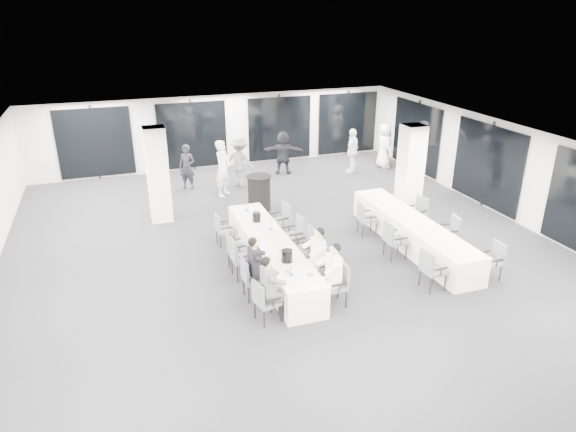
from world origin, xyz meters
The scene contains 42 objects.
room centered at (0.89, 1.11, 1.39)m, with size 14.04×16.04×2.84m.
column_left centered at (-2.80, 3.20, 1.40)m, with size 0.60×0.60×2.80m, color white.
column_right centered at (4.20, 1.00, 1.40)m, with size 0.60×0.60×2.80m, color white.
banquet_table_main centered at (-0.65, -0.78, 0.38)m, with size 0.90×5.00×0.75m, color white.
banquet_table_side centered at (3.22, -0.83, 0.38)m, with size 0.90×5.00×0.75m, color white.
cocktail_table centered at (0.17, 3.00, 0.56)m, with size 0.80×0.80×1.11m.
chair_main_left_near centered at (-1.48, -2.91, 0.52)m, with size 0.55×0.58×0.91m.
chair_main_left_second centered at (-1.48, -1.95, 0.53)m, with size 0.48×0.54×0.94m.
chair_main_left_mid centered at (-1.49, -0.97, 0.57)m, with size 0.54×0.59×1.00m.
chair_main_left_fourth centered at (-1.47, -0.27, 0.49)m, with size 0.51×0.54×0.87m.
chair_main_left_far centered at (-1.48, 0.90, 0.50)m, with size 0.46×0.51×0.87m.
chair_main_right_near centered at (0.18, -2.79, 0.54)m, with size 0.48×0.54×0.95m.
chair_main_right_second centered at (0.18, -1.93, 0.53)m, with size 0.57×0.59×0.93m.
chair_main_right_mid centered at (0.19, -1.03, 0.58)m, with size 0.58×0.62×1.01m.
chair_main_right_fourth centered at (0.19, -0.20, 0.57)m, with size 0.51×0.57×0.99m.
chair_main_right_far centered at (0.18, 0.88, 0.55)m, with size 0.55×0.59×0.96m.
chair_side_left_near centered at (2.39, -2.91, 0.54)m, with size 0.51×0.56×0.95m.
chair_side_left_mid centered at (2.39, -1.27, 0.55)m, with size 0.50×0.56×0.96m.
chair_side_left_far centered at (2.39, 0.25, 0.53)m, with size 0.51×0.56×0.93m.
chair_side_right_near centered at (4.05, -2.95, 0.51)m, with size 0.47×0.52×0.89m.
chair_side_right_mid centered at (4.05, -1.31, 0.53)m, with size 0.53×0.57×0.92m.
chair_side_right_far centered at (4.05, 0.16, 0.52)m, with size 0.55×0.58×0.91m.
seated_guest_a centered at (-1.32, -2.89, 0.81)m, with size 0.50×0.38×1.44m.
seated_guest_b centered at (-1.32, -1.95, 0.81)m, with size 0.50×0.38×1.44m.
seated_guest_c centered at (0.02, -2.79, 0.81)m, with size 0.50×0.38×1.44m.
seated_guest_d centered at (0.02, -1.95, 0.81)m, with size 0.50×0.38×1.44m.
standing_guest_a centered at (-0.57, 4.70, 1.06)m, with size 0.77×0.62×2.12m, color white.
standing_guest_c centered at (0.19, 5.43, 1.00)m, with size 1.30×0.66×2.01m, color #525559.
standing_guest_d centered at (4.62, 5.61, 0.95)m, with size 1.12×0.63×1.90m, color white.
standing_guest_e centered at (6.08, 5.78, 0.98)m, with size 0.94×0.58×1.96m, color white.
standing_guest_f centered at (2.08, 6.30, 0.92)m, with size 1.70×0.65×1.85m, color black.
standing_guest_g centered at (-1.60, 5.73, 0.88)m, with size 0.64×0.52×1.77m, color black.
standing_guest_h centered at (5.23, 2.51, 0.94)m, with size 0.90×0.55×1.87m, color black.
ice_bucket_near centered at (-0.66, -1.95, 0.89)m, with size 0.24×0.24×0.27m, color black.
ice_bucket_far centered at (-0.65, 0.43, 0.87)m, with size 0.21×0.21×0.24m, color black.
water_bottle_a centered at (-0.82, -2.67, 0.87)m, with size 0.07×0.07×0.23m, color silver.
water_bottle_b centered at (-0.52, -0.35, 0.87)m, with size 0.08×0.08×0.24m, color silver.
water_bottle_c centered at (-0.75, 1.04, 0.87)m, with size 0.08×0.08×0.25m, color silver.
plate_a centered at (-0.78, -2.44, 0.76)m, with size 0.22×0.22×0.03m.
plate_b centered at (-0.41, -2.71, 0.76)m, with size 0.22×0.22×0.03m.
plate_c centered at (-0.61, -1.43, 0.76)m, with size 0.20×0.20×0.03m.
wine_glass centered at (-0.40, -2.87, 0.90)m, with size 0.08×0.08×0.20m.
Camera 1 is at (-3.95, -11.36, 5.93)m, focal length 32.00 mm.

